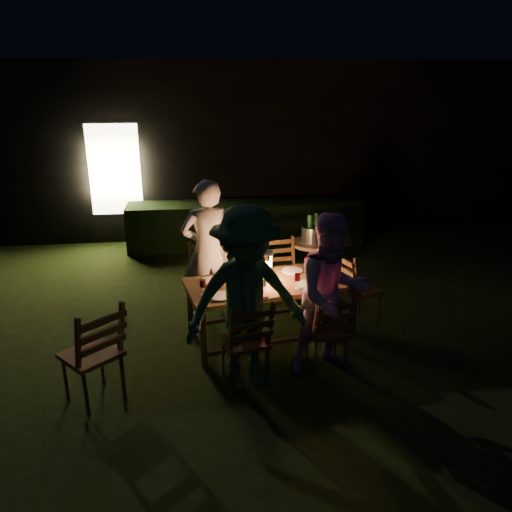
{
  "coord_description": "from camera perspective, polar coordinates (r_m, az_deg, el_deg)",
  "views": [
    {
      "loc": [
        -1.36,
        -4.89,
        2.92
      ],
      "look_at": [
        -0.71,
        0.53,
        0.95
      ],
      "focal_mm": 35.0,
      "sensor_mm": 36.0,
      "label": 1
    }
  ],
  "objects": [
    {
      "name": "plate_far_right",
      "position": [
        6.0,
        4.17,
        -1.68
      ],
      "size": [
        0.25,
        0.25,
        0.01
      ],
      "primitive_type": "cylinder",
      "color": "white",
      "rests_on": "dining_table"
    },
    {
      "name": "bottle_table",
      "position": [
        5.54,
        -1.64,
        -2.04
      ],
      "size": [
        0.07,
        0.07,
        0.28
      ],
      "primitive_type": "cylinder",
      "color": "#0F471E",
      "rests_on": "dining_table"
    },
    {
      "name": "person_opp_left",
      "position": [
        4.74,
        -1.08,
        -5.06
      ],
      "size": [
        1.3,
        0.91,
        1.84
      ],
      "primitive_type": "imported",
      "rotation": [
        0.0,
        0.0,
        0.2
      ],
      "color": "#2F5E39",
      "rests_on": "ground"
    },
    {
      "name": "garden_envelope",
      "position": [
        11.21,
        0.1,
        13.0
      ],
      "size": [
        40.0,
        40.0,
        3.2
      ],
      "color": "black",
      "rests_on": "ground"
    },
    {
      "name": "chair_near_left",
      "position": [
        5.08,
        -1.2,
        -11.27
      ],
      "size": [
        0.53,
        0.56,
        0.97
      ],
      "rotation": [
        0.0,
        0.0,
        0.24
      ],
      "color": "#502E1A",
      "rests_on": "ground"
    },
    {
      "name": "chair_end",
      "position": [
        6.31,
        11.44,
        -5.05
      ],
      "size": [
        0.6,
        0.58,
        1.01
      ],
      "rotation": [
        0.0,
        0.0,
        -1.24
      ],
      "color": "#502E1A",
      "rests_on": "ground"
    },
    {
      "name": "lantern",
      "position": [
        5.67,
        1.12,
        -1.34
      ],
      "size": [
        0.16,
        0.16,
        0.35
      ],
      "color": "white",
      "rests_on": "dining_table"
    },
    {
      "name": "chair_spare",
      "position": [
        5.03,
        -17.97,
        -12.31
      ],
      "size": [
        0.69,
        0.69,
        1.06
      ],
      "rotation": [
        0.0,
        0.0,
        0.72
      ],
      "color": "#502E1A",
      "rests_on": "ground"
    },
    {
      "name": "chair_near_right",
      "position": [
        5.39,
        8.08,
        -9.79
      ],
      "size": [
        0.43,
        0.46,
        0.9
      ],
      "rotation": [
        0.0,
        0.0,
        0.08
      ],
      "color": "#502E1A",
      "rests_on": "ground"
    },
    {
      "name": "bottle_bucket_b",
      "position": [
        6.89,
        6.82,
        2.99
      ],
      "size": [
        0.07,
        0.07,
        0.32
      ],
      "primitive_type": "cylinder",
      "color": "#0F471E",
      "rests_on": "side_table"
    },
    {
      "name": "bottle_bucket_a",
      "position": [
        6.8,
        6.15,
        2.78
      ],
      "size": [
        0.07,
        0.07,
        0.32
      ],
      "primitive_type": "cylinder",
      "color": "#0F471E",
      "rests_on": "side_table"
    },
    {
      "name": "plate_far_left",
      "position": [
        5.72,
        -5.15,
        -2.84
      ],
      "size": [
        0.25,
        0.25,
        0.01
      ],
      "primitive_type": "cylinder",
      "color": "white",
      "rests_on": "dining_table"
    },
    {
      "name": "plate_near_left",
      "position": [
        5.33,
        -4.03,
        -4.58
      ],
      "size": [
        0.25,
        0.25,
        0.01
      ],
      "primitive_type": "cylinder",
      "color": "white",
      "rests_on": "dining_table"
    },
    {
      "name": "ice_bucket",
      "position": [
        6.86,
        6.47,
        2.49
      ],
      "size": [
        0.3,
        0.3,
        0.22
      ],
      "primitive_type": "cylinder",
      "color": "#A5A8AD",
      "rests_on": "side_table"
    },
    {
      "name": "chair_far_left",
      "position": [
        6.4,
        -5.31,
        -4.4
      ],
      "size": [
        0.51,
        0.53,
        0.99
      ],
      "rotation": [
        0.0,
        0.0,
        3.29
      ],
      "color": "#502E1A",
      "rests_on": "ground"
    },
    {
      "name": "wineglass_a",
      "position": [
        5.8,
        -2.91,
        -1.6
      ],
      "size": [
        0.06,
        0.06,
        0.18
      ],
      "primitive_type": null,
      "color": "#59070F",
      "rests_on": "dining_table"
    },
    {
      "name": "person_house_side",
      "position": [
        6.23,
        -5.59,
        0.7
      ],
      "size": [
        0.72,
        0.54,
        1.77
      ],
      "primitive_type": "imported",
      "rotation": [
        0.0,
        0.0,
        3.34
      ],
      "color": "white",
      "rests_on": "ground"
    },
    {
      "name": "phone",
      "position": [
        5.24,
        -4.55,
        -5.06
      ],
      "size": [
        0.14,
        0.07,
        0.01
      ],
      "primitive_type": "cube",
      "color": "black",
      "rests_on": "dining_table"
    },
    {
      "name": "wineglass_e",
      "position": [
        5.34,
        0.85,
        -3.51
      ],
      "size": [
        0.06,
        0.06,
        0.18
      ],
      "primitive_type": null,
      "color": "silver",
      "rests_on": "dining_table"
    },
    {
      "name": "wineglass_d",
      "position": [
        6.01,
        5.83,
        -0.91
      ],
      "size": [
        0.06,
        0.06,
        0.18
      ],
      "primitive_type": null,
      "color": "#59070F",
      "rests_on": "dining_table"
    },
    {
      "name": "dining_table",
      "position": [
        5.7,
        0.8,
        -3.71
      ],
      "size": [
        1.85,
        1.18,
        0.71
      ],
      "rotation": [
        0.0,
        0.0,
        0.2
      ],
      "color": "#502E1A",
      "rests_on": "ground"
    },
    {
      "name": "plate_near_right",
      "position": [
        5.63,
        5.87,
        -3.24
      ],
      "size": [
        0.25,
        0.25,
        0.01
      ],
      "primitive_type": "cylinder",
      "color": "white",
      "rests_on": "dining_table"
    },
    {
      "name": "person_opp_right",
      "position": [
        5.09,
        8.67,
        -4.41
      ],
      "size": [
        0.94,
        0.79,
        1.69
      ],
      "primitive_type": "imported",
      "rotation": [
        0.0,
        0.0,
        0.2
      ],
      "color": "#CA8AC1",
      "rests_on": "ground"
    },
    {
      "name": "napkin_right",
      "position": [
        5.61,
        7.14,
        -3.42
      ],
      "size": [
        0.18,
        0.14,
        0.01
      ],
      "primitive_type": "cube",
      "color": "red",
      "rests_on": "dining_table"
    },
    {
      "name": "wineglass_c",
      "position": [
        5.49,
        4.73,
        -2.9
      ],
      "size": [
        0.06,
        0.06,
        0.18
      ],
      "primitive_type": null,
      "color": "#59070F",
      "rests_on": "dining_table"
    },
    {
      "name": "side_table",
      "position": [
        6.92,
        6.41,
        0.89
      ],
      "size": [
        0.58,
        0.58,
        0.78
      ],
      "color": "olive",
      "rests_on": "ground"
    },
    {
      "name": "chair_far_right",
      "position": [
        6.68,
        3.09,
        -3.44
      ],
      "size": [
        0.47,
        0.5,
        0.93
      ],
      "rotation": [
        0.0,
        0.0,
        3.28
      ],
      "color": "#502E1A",
      "rests_on": "ground"
    },
    {
      "name": "wineglass_b",
      "position": [
        5.35,
        -6.09,
        -3.6
      ],
      "size": [
        0.06,
        0.06,
        0.18
      ],
      "primitive_type": null,
      "color": "#59070F",
      "rests_on": "dining_table"
    },
    {
      "name": "napkin_left",
      "position": [
        5.34,
        0.41,
        -4.47
      ],
      "size": [
        0.18,
        0.14,
        0.01
      ],
      "primitive_type": "cube",
      "color": "red",
      "rests_on": "dining_table"
    }
  ]
}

